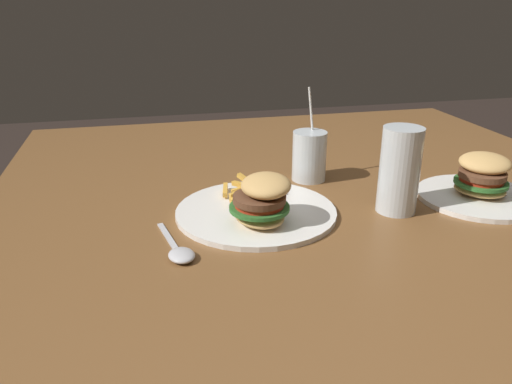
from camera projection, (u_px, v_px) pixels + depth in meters
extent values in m
cube|color=brown|center=(343.00, 223.00, 0.95)|extent=(1.63, 1.37, 0.03)
cylinder|color=brown|center=(71.00, 244.00, 1.63)|extent=(0.07, 0.07, 0.68)
cylinder|color=brown|center=(413.00, 210.00, 1.89)|extent=(0.07, 0.07, 0.68)
cylinder|color=white|center=(256.00, 212.00, 0.95)|extent=(0.31, 0.31, 0.01)
ellipsoid|color=tan|center=(259.00, 216.00, 0.89)|extent=(0.12, 0.11, 0.03)
cylinder|color=#2D6628|center=(259.00, 208.00, 0.89)|extent=(0.13, 0.13, 0.01)
cylinder|color=red|center=(259.00, 204.00, 0.88)|extent=(0.11, 0.11, 0.01)
cylinder|color=brown|center=(259.00, 199.00, 0.88)|extent=(0.12, 0.12, 0.01)
ellipsoid|color=tan|center=(266.00, 185.00, 0.88)|extent=(0.12, 0.11, 0.04)
cube|color=gold|center=(253.00, 198.00, 0.98)|extent=(0.08, 0.02, 0.03)
cube|color=gold|center=(248.00, 197.00, 0.98)|extent=(0.03, 0.06, 0.02)
cube|color=gold|center=(252.00, 184.00, 1.04)|extent=(0.07, 0.05, 0.03)
cube|color=gold|center=(253.00, 192.00, 1.00)|extent=(0.08, 0.01, 0.03)
cube|color=gold|center=(267.00, 188.00, 1.03)|extent=(0.05, 0.04, 0.01)
cube|color=gold|center=(225.00, 190.00, 1.02)|extent=(0.06, 0.02, 0.01)
cube|color=gold|center=(262.00, 191.00, 1.00)|extent=(0.02, 0.07, 0.02)
cube|color=gold|center=(249.00, 187.00, 0.99)|extent=(0.03, 0.07, 0.03)
cube|color=gold|center=(247.00, 193.00, 0.97)|extent=(0.04, 0.08, 0.02)
cube|color=gold|center=(246.00, 192.00, 0.97)|extent=(0.03, 0.07, 0.01)
cube|color=gold|center=(245.00, 186.00, 1.01)|extent=(0.08, 0.04, 0.02)
cube|color=gold|center=(249.00, 196.00, 0.99)|extent=(0.07, 0.07, 0.04)
cylinder|color=silver|center=(400.00, 170.00, 0.94)|extent=(0.08, 0.08, 0.17)
cylinder|color=gold|center=(399.00, 179.00, 0.94)|extent=(0.07, 0.07, 0.13)
cylinder|color=silver|center=(308.00, 156.00, 1.11)|extent=(0.08, 0.08, 0.11)
cylinder|color=orange|center=(307.00, 161.00, 1.12)|extent=(0.07, 0.07, 0.09)
cylinder|color=white|center=(313.00, 133.00, 1.11)|extent=(0.02, 0.02, 0.20)
ellipsoid|color=silver|center=(182.00, 255.00, 0.79)|extent=(0.06, 0.05, 0.01)
cube|color=silver|center=(169.00, 238.00, 0.86)|extent=(0.12, 0.03, 0.00)
cylinder|color=white|center=(478.00, 197.00, 1.02)|extent=(0.24, 0.24, 0.01)
ellipsoid|color=tan|center=(480.00, 189.00, 1.02)|extent=(0.13, 0.13, 0.02)
cylinder|color=#2D6628|center=(481.00, 182.00, 1.01)|extent=(0.15, 0.15, 0.01)
cylinder|color=red|center=(482.00, 179.00, 1.01)|extent=(0.12, 0.12, 0.01)
cylinder|color=brown|center=(482.00, 174.00, 1.00)|extent=(0.13, 0.13, 0.01)
ellipsoid|color=tan|center=(485.00, 163.00, 1.01)|extent=(0.13, 0.13, 0.05)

